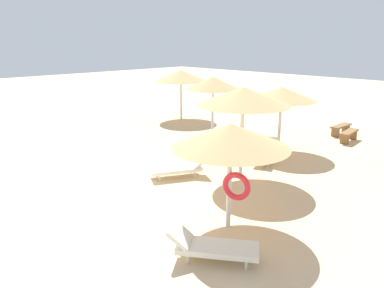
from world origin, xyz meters
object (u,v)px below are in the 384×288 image
object	(u,v)px
parasol_5	(181,76)
lounger_2	(266,153)
parasol_3	(243,96)
parasol_2	(282,94)
parasol_4	(213,83)
bench_1	(341,128)
parasol_1	(231,137)
bench_0	(349,134)
lounger_3	(180,168)
lounger_1	(211,246)
lounger_4	(240,140)

from	to	relation	value
parasol_5	lounger_2	world-z (taller)	parasol_5
parasol_3	parasol_2	bearing A→B (deg)	102.76
parasol_2	parasol_4	size ratio (longest dim) A/B	0.95
parasol_3	bench_1	bearing A→B (deg)	91.26
parasol_5	parasol_2	bearing A→B (deg)	-11.29
parasol_5	lounger_2	distance (m)	8.63
parasol_1	parasol_5	distance (m)	12.81
parasol_3	bench_1	distance (m)	8.47
parasol_3	parasol_5	size ratio (longest dim) A/B	0.97
parasol_1	parasol_4	world-z (taller)	parasol_4
parasol_2	lounger_2	bearing A→B (deg)	-76.02
parasol_1	bench_1	xyz separation A→B (m)	(-2.00, 10.93, -1.96)
bench_0	parasol_4	bearing A→B (deg)	-138.58
lounger_3	lounger_1	bearing A→B (deg)	-35.21
parasol_2	parasol_4	distance (m)	3.28
parasol_2	bench_0	xyz separation A→B (m)	(1.42, 3.60, -2.04)
lounger_3	bench_1	distance (m)	9.54
parasol_3	parasol_5	world-z (taller)	parasol_3
lounger_3	lounger_4	world-z (taller)	lounger_3
lounger_2	lounger_4	distance (m)	1.99
parasol_5	lounger_4	bearing A→B (deg)	-19.78
bench_0	lounger_1	bearing A→B (deg)	-80.72
parasol_3	bench_0	xyz separation A→B (m)	(0.61, 7.16, -2.40)
lounger_2	bench_1	world-z (taller)	lounger_2
parasol_5	lounger_4	xyz separation A→B (m)	(5.98, -2.15, -2.21)
parasol_1	parasol_5	bearing A→B (deg)	142.09
parasol_1	parasol_2	size ratio (longest dim) A/B	1.00
lounger_4	parasol_4	bearing A→B (deg)	174.88
lounger_2	bench_0	world-z (taller)	lounger_2
parasol_2	lounger_1	size ratio (longest dim) A/B	1.45
lounger_1	bench_0	world-z (taller)	lounger_1
parasol_5	parasol_4	bearing A→B (deg)	-25.18
lounger_4	bench_1	xyz separation A→B (m)	(2.13, 5.21, 0.04)
lounger_4	bench_1	bearing A→B (deg)	67.80
parasol_3	lounger_2	distance (m)	3.28
parasol_5	bench_1	size ratio (longest dim) A/B	2.08
lounger_4	parasol_1	bearing A→B (deg)	-54.19
parasol_2	parasol_1	bearing A→B (deg)	-67.59
parasol_4	lounger_4	xyz separation A→B (m)	(1.74, -0.16, -2.28)
lounger_3	lounger_4	size ratio (longest dim) A/B	0.99
parasol_4	bench_0	size ratio (longest dim) A/B	1.89
parasol_2	parasol_5	size ratio (longest dim) A/B	0.88
parasol_5	lounger_1	distance (m)	14.31
parasol_4	lounger_4	bearing A→B (deg)	-5.12
parasol_3	lounger_3	world-z (taller)	parasol_3
lounger_1	bench_0	distance (m)	11.45
parasol_3	lounger_4	size ratio (longest dim) A/B	1.53
lounger_4	bench_0	distance (m)	5.16
parasol_4	lounger_1	distance (m)	9.96
parasol_1	lounger_3	world-z (taller)	parasol_1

